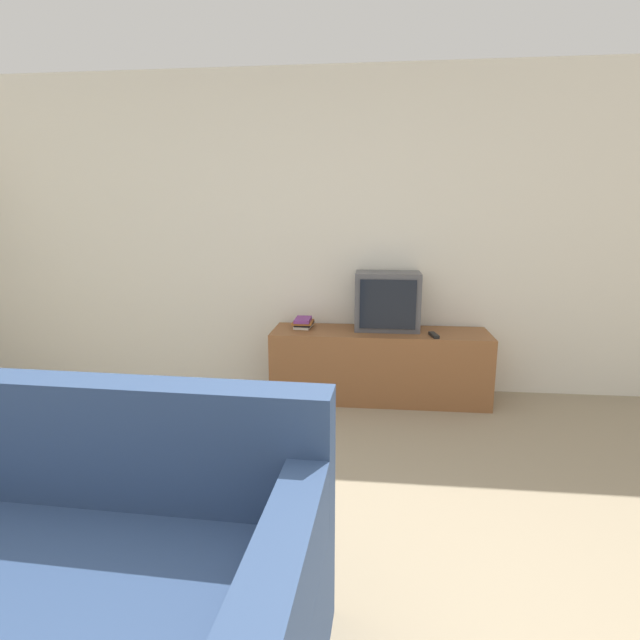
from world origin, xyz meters
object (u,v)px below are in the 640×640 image
at_px(book_stack, 303,323).
at_px(remote_on_stand, 434,335).
at_px(television, 387,301).
at_px(tv_stand, 379,365).

xyz_separation_m(book_stack, remote_on_stand, (1.03, -0.19, -0.03)).
relative_size(television, remote_on_stand, 3.26).
xyz_separation_m(television, remote_on_stand, (0.35, -0.22, -0.22)).
bearing_deg(book_stack, television, 1.89).
distance_m(tv_stand, book_stack, 0.70).
height_order(television, book_stack, television).
relative_size(tv_stand, remote_on_stand, 10.96).
distance_m(tv_stand, television, 0.52).
height_order(tv_stand, remote_on_stand, remote_on_stand).
xyz_separation_m(tv_stand, book_stack, (-0.62, 0.05, 0.32)).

